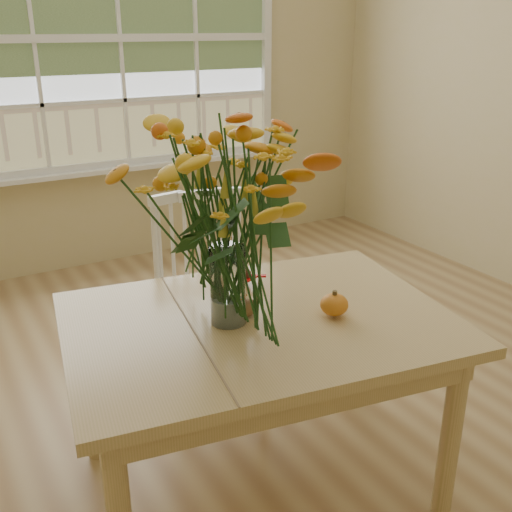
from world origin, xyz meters
TOP-DOWN VIEW (x-y plane):
  - floor at (0.00, 0.00)m, footprint 4.00×4.50m
  - wall_back at (0.00, 2.25)m, footprint 4.00×0.02m
  - window at (0.00, 2.21)m, footprint 2.42×0.12m
  - dining_table at (-0.41, -0.29)m, footprint 1.43×1.12m
  - windsor_chair at (-0.29, 0.38)m, footprint 0.48×0.47m
  - flower_vase at (-0.51, -0.27)m, footprint 0.56×0.56m
  - pumpkin at (-0.18, -0.41)m, footprint 0.10×0.10m
  - turkey_figurine at (-0.45, -0.28)m, footprint 0.08×0.06m
  - dark_gourd at (-0.33, -0.02)m, footprint 0.13×0.08m

SIDE VIEW (x-z plane):
  - floor at x=0.00m, z-range -0.01..0.00m
  - windsor_chair at x=-0.29m, z-range 0.06..0.98m
  - dining_table at x=-0.41m, z-range 0.26..0.95m
  - dark_gourd at x=-0.33m, z-range 0.69..0.76m
  - pumpkin at x=-0.18m, z-range 0.69..0.77m
  - turkey_figurine at x=-0.45m, z-range 0.68..0.78m
  - flower_vase at x=-0.51m, z-range 0.76..1.43m
  - wall_back at x=0.00m, z-range 0.00..2.70m
  - window at x=0.00m, z-range 0.66..2.40m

